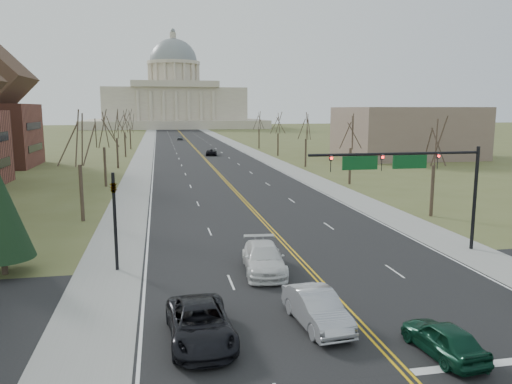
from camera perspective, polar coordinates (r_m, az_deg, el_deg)
name	(u,v)px	position (r m, az deg, el deg)	size (l,w,h in m)	color
ground	(394,360)	(21.29, 15.47, -18.03)	(600.00, 600.00, 0.00)	brown
road	(194,148)	(127.46, -7.07, 5.07)	(20.00, 380.00, 0.01)	black
cross_road	(340,302)	(26.28, 9.53, -12.33)	(120.00, 14.00, 0.01)	black
sidewalk_left	(146,148)	(127.20, -12.49, 4.91)	(4.00, 380.00, 0.03)	gray
sidewalk_right	(241,147)	(128.84, -1.72, 5.19)	(4.00, 380.00, 0.03)	gray
center_line	(194,147)	(127.46, -7.07, 5.07)	(0.42, 380.00, 0.01)	gold
edge_line_left	(155,148)	(127.16, -11.50, 4.95)	(0.15, 380.00, 0.01)	silver
edge_line_right	(233,147)	(128.51, -2.69, 5.17)	(0.15, 380.00, 0.01)	silver
capitol	(175,100)	(266.88, -9.29, 10.35)	(90.00, 60.00, 50.00)	beige
signal_mast	(409,169)	(34.58, 17.05, 2.51)	(12.12, 0.44, 7.20)	black
signal_left	(115,210)	(31.00, -15.87, -2.03)	(0.32, 0.36, 6.00)	black
tree_r_0	(435,145)	(47.57, 19.77, 5.13)	(3.74, 3.74, 8.50)	#32291D
tree_l_0	(79,142)	(45.37, -19.62, 5.45)	(3.96, 3.96, 9.00)	#32291D
tree_r_1	(351,134)	(65.53, 10.80, 6.57)	(3.74, 3.74, 8.50)	#32291D
tree_l_1	(103,131)	(65.19, -17.05, 6.65)	(3.96, 3.96, 9.00)	#32291D
tree_r_2	(306,128)	(84.41, 5.74, 7.31)	(3.74, 3.74, 8.50)	#32291D
tree_l_2	(116,126)	(85.10, -15.68, 7.29)	(3.96, 3.96, 9.00)	#32291D
tree_r_3	(278,124)	(103.72, 2.54, 7.75)	(3.74, 3.74, 8.50)	#32291D
tree_l_3	(124,123)	(105.04, -14.83, 7.68)	(3.96, 3.96, 9.00)	#32291D
tree_r_4	(259,122)	(123.24, 0.34, 8.04)	(3.74, 3.74, 8.50)	#32291D
tree_l_4	(130,120)	(125.00, -14.25, 7.95)	(3.96, 3.96, 9.00)	#32291D
conifer_l	(0,212)	(32.69, -27.22, -2.10)	(3.64, 3.64, 6.50)	#32291D
bldg_right_mass	(406,132)	(104.93, 16.80, 6.53)	(25.00, 20.00, 10.00)	#765F54
car_nb_inner_lead	(444,339)	(21.93, 20.66, -15.41)	(1.65, 4.09, 1.40)	#0B3423
car_sb_inner_lead	(317,308)	(23.28, 6.97, -13.06)	(1.70, 4.88, 1.61)	#A2A3AA
car_sb_outer_lead	(200,324)	(21.81, -6.41, -14.72)	(2.60, 5.63, 1.56)	black
car_sb_inner_second	(264,258)	(30.18, 0.89, -7.59)	(2.34, 5.76, 1.67)	silver
car_far_nb	(211,152)	(105.83, -5.12, 4.57)	(2.22, 4.82, 1.34)	black
car_far_sb	(180,138)	(158.37, -8.66, 6.15)	(1.68, 4.17, 1.42)	#565A5E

